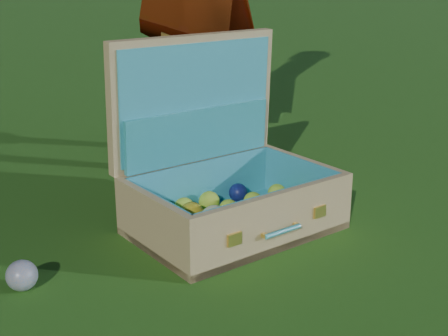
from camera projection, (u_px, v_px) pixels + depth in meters
ground at (224, 241)px, 1.80m from camera, size 60.00×60.00×0.00m
stray_ball at (22, 275)px, 1.52m from camera, size 0.08×0.08×0.08m
suitcase at (220, 175)px, 1.87m from camera, size 0.66×0.54×0.56m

